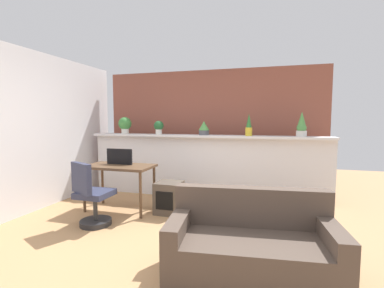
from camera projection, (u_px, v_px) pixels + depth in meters
name	position (u px, v px, depth m)	size (l,w,h in m)	color
ground_plane	(164.00, 242.00, 3.37)	(12.00, 12.00, 0.00)	tan
divider_wall	(204.00, 168.00, 5.23)	(4.53, 0.16, 1.16)	silver
plant_shelf	(203.00, 136.00, 5.14)	(4.53, 0.33, 0.04)	silver
brick_wall_behind	(211.00, 131.00, 5.74)	(4.53, 0.10, 2.50)	brown
side_wall_left	(25.00, 132.00, 4.34)	(0.12, 4.40, 2.60)	silver
potted_plant_0	(125.00, 124.00, 5.62)	(0.26, 0.26, 0.34)	silver
potted_plant_1	(159.00, 127.00, 5.36)	(0.19, 0.19, 0.26)	silver
potted_plant_2	(204.00, 128.00, 5.13)	(0.20, 0.20, 0.26)	#4C4C51
potted_plant_3	(249.00, 126.00, 4.86)	(0.12, 0.12, 0.40)	gold
potted_plant_4	(302.00, 126.00, 4.67)	(0.17, 0.17, 0.42)	silver
desk	(119.00, 170.00, 4.50)	(1.10, 0.60, 0.75)	brown
tv_monitor	(119.00, 157.00, 4.57)	(0.45, 0.04, 0.26)	black
office_chair	(91.00, 199.00, 3.84)	(0.52, 0.52, 0.91)	#262628
side_cube_shelf	(169.00, 197.00, 4.40)	(0.40, 0.41, 0.50)	#4C4238
couch	(251.00, 247.00, 2.62)	(1.64, 0.93, 0.80)	brown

